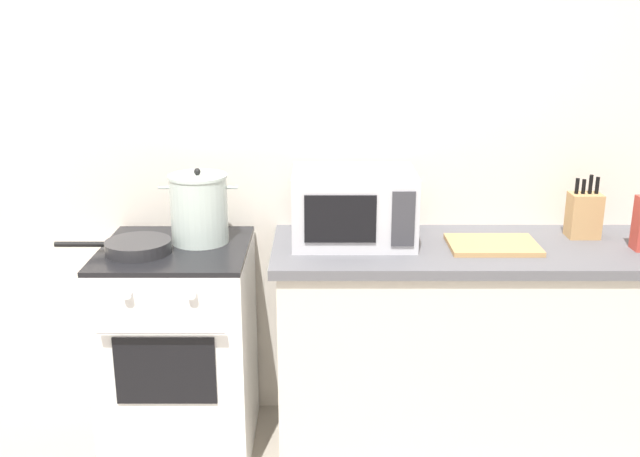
{
  "coord_description": "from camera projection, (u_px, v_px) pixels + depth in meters",
  "views": [
    {
      "loc": [
        0.25,
        -2.22,
        1.86
      ],
      "look_at": [
        0.26,
        0.6,
        1.0
      ],
      "focal_mm": 40.91,
      "sensor_mm": 36.0,
      "label": 1
    }
  ],
  "objects": [
    {
      "name": "countertop_right",
      "position": [
        476.0,
        250.0,
        3.0
      ],
      "size": [
        1.7,
        0.6,
        0.04
      ],
      "primitive_type": "cube",
      "color": "#59595E",
      "rests_on": "lower_cabinet_right"
    },
    {
      "name": "cutting_board",
      "position": [
        490.0,
        245.0,
        2.97
      ],
      "size": [
        0.36,
        0.26,
        0.02
      ],
      "primitive_type": "cube",
      "color": "tan",
      "rests_on": "countertop_right"
    },
    {
      "name": "lower_cabinet_right",
      "position": [
        469.0,
        351.0,
        3.13
      ],
      "size": [
        1.64,
        0.56,
        0.88
      ],
      "primitive_type": "cube",
      "color": "beige",
      "rests_on": "ground_plane"
    },
    {
      "name": "knife_block",
      "position": [
        581.0,
        214.0,
        3.08
      ],
      "size": [
        0.13,
        0.1,
        0.27
      ],
      "color": "tan",
      "rests_on": "countertop_right"
    },
    {
      "name": "microwave",
      "position": [
        351.0,
        207.0,
        3.0
      ],
      "size": [
        0.5,
        0.37,
        0.3
      ],
      "color": "silver",
      "rests_on": "countertop_right"
    },
    {
      "name": "stock_pot",
      "position": [
        196.0,
        209.0,
        3.0
      ],
      "size": [
        0.32,
        0.24,
        0.31
      ],
      "color": "silver",
      "rests_on": "stove"
    },
    {
      "name": "frying_pan",
      "position": [
        134.0,
        247.0,
        2.9
      ],
      "size": [
        0.46,
        0.26,
        0.05
      ],
      "color": "#28282B",
      "rests_on": "stove"
    },
    {
      "name": "stove",
      "position": [
        178.0,
        350.0,
        3.1
      ],
      "size": [
        0.6,
        0.64,
        0.92
      ],
      "color": "white",
      "rests_on": "ground_plane"
    },
    {
      "name": "back_wall",
      "position": [
        329.0,
        150.0,
        3.23
      ],
      "size": [
        4.4,
        0.1,
        2.5
      ],
      "primitive_type": "cube",
      "color": "silver",
      "rests_on": "ground_plane"
    }
  ]
}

